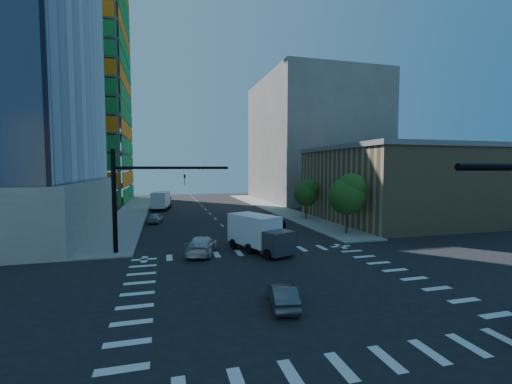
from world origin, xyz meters
name	(u,v)px	position (x,y,z in m)	size (l,w,h in m)	color
ground	(285,286)	(0.00, 0.00, 0.00)	(160.00, 160.00, 0.00)	black
road_markings	(285,286)	(0.00, 0.00, 0.01)	(20.00, 20.00, 0.01)	silver
sidewalk_ne	(274,208)	(12.50, 40.00, 0.07)	(5.00, 60.00, 0.15)	gray
sidewalk_nw	(132,213)	(-12.50, 40.00, 0.07)	(5.00, 60.00, 0.15)	gray
construction_building	(64,88)	(-27.41, 61.93, 24.61)	(25.16, 34.50, 70.60)	slate
commercial_building	(396,183)	(25.00, 22.00, 5.31)	(20.50, 22.50, 10.60)	#998159
bg_building_ne	(313,141)	(27.00, 55.00, 14.00)	(24.00, 30.00, 28.00)	slate
signal_mast_nw	(132,191)	(-10.00, 11.50, 5.49)	(10.20, 0.40, 9.00)	black
tree_south	(349,193)	(12.63, 13.90, 4.69)	(4.16, 4.16, 6.82)	#382316
tree_north	(307,192)	(12.93, 25.90, 3.99)	(3.54, 3.52, 5.78)	#382316
car_nb_far	(273,221)	(6.22, 21.59, 0.73)	(2.43, 5.26, 1.46)	black
car_sb_near	(202,245)	(-4.21, 9.57, 0.78)	(2.19, 5.39, 1.56)	silver
car_sb_mid	(155,218)	(-8.50, 28.47, 0.68)	(1.61, 4.01, 1.37)	#9FA0A7
car_sb_cross	(283,295)	(-1.23, -3.04, 0.62)	(1.31, 3.75, 1.24)	#4B4B50
box_truck_near	(261,236)	(0.95, 8.77, 1.44)	(4.84, 6.75, 3.26)	black
box_truck_far	(162,202)	(-7.70, 43.43, 1.46)	(3.73, 6.65, 3.29)	black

